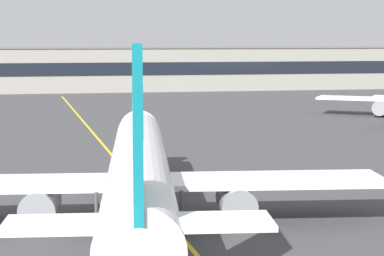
{
  "coord_description": "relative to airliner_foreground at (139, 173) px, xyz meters",
  "views": [
    {
      "loc": [
        -5.98,
        -30.27,
        11.86
      ],
      "look_at": [
        2.56,
        15.62,
        6.03
      ],
      "focal_mm": 67.43,
      "sensor_mm": 36.0,
      "label": 1
    }
  ],
  "objects": [
    {
      "name": "taxiway_centreline",
      "position": [
        1.06,
        15.5,
        -3.37
      ],
      "size": [
        10.85,
        179.71,
        0.01
      ],
      "primitive_type": "cube",
      "rotation": [
        0.0,
        0.0,
        0.06
      ],
      "color": "yellow",
      "rests_on": "ground"
    },
    {
      "name": "safety_cone_by_nose_gear",
      "position": [
        2.15,
        15.03,
        -3.11
      ],
      "size": [
        0.44,
        0.44,
        0.55
      ],
      "color": "orange",
      "rests_on": "ground"
    },
    {
      "name": "airliner_foreground",
      "position": [
        0.0,
        0.0,
        0.0
      ],
      "size": [
        32.33,
        41.5,
        11.65
      ],
      "color": "white",
      "rests_on": "ground"
    },
    {
      "name": "terminal_building",
      "position": [
        -0.85,
        118.47,
        1.62
      ],
      "size": [
        158.61,
        12.4,
        9.97
      ],
      "color": "#9E998E",
      "rests_on": "ground"
    }
  ]
}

